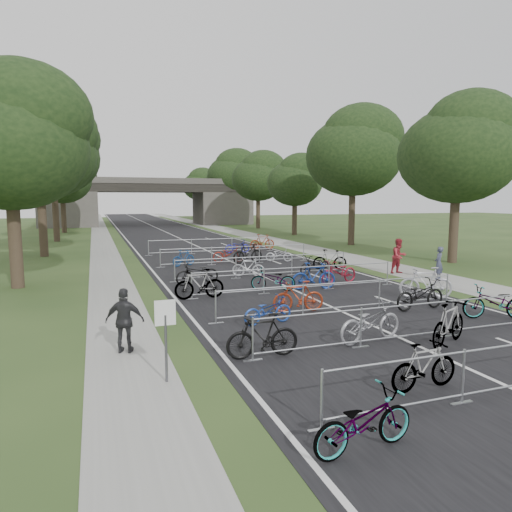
{
  "coord_description": "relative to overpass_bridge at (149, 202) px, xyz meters",
  "views": [
    {
      "loc": [
        -8.16,
        -6.63,
        3.97
      ],
      "look_at": [
        -0.47,
        14.97,
        1.1
      ],
      "focal_mm": 32.0,
      "sensor_mm": 36.0,
      "label": 1
    }
  ],
  "objects": [
    {
      "name": "road",
      "position": [
        0.0,
        -15.0,
        -3.53
      ],
      "size": [
        11.0,
        140.0,
        0.01
      ],
      "primitive_type": "cube",
      "color": "black",
      "rests_on": "ground"
    },
    {
      "name": "sidewalk_right",
      "position": [
        8.0,
        -15.0,
        -3.53
      ],
      "size": [
        3.0,
        140.0,
        0.01
      ],
      "primitive_type": "cube",
      "color": "gray",
      "rests_on": "ground"
    },
    {
      "name": "sidewalk_left",
      "position": [
        -7.5,
        -15.0,
        -3.53
      ],
      "size": [
        2.0,
        140.0,
        0.01
      ],
      "primitive_type": "cube",
      "color": "gray",
      "rests_on": "ground"
    },
    {
      "name": "lane_markings",
      "position": [
        0.0,
        -15.0,
        -3.53
      ],
      "size": [
        0.12,
        140.0,
        0.0
      ],
      "primitive_type": "cube",
      "color": "silver",
      "rests_on": "ground"
    },
    {
      "name": "overpass_bridge",
      "position": [
        0.0,
        0.0,
        0.0
      ],
      "size": [
        31.0,
        8.0,
        7.05
      ],
      "color": "#4C4844",
      "rests_on": "ground"
    },
    {
      "name": "park_sign",
      "position": [
        -6.8,
        -62.0,
        -2.27
      ],
      "size": [
        0.45,
        0.06,
        1.83
      ],
      "color": "#4C4C51",
      "rests_on": "ground"
    },
    {
      "name": "tree_left_0",
      "position": [
        -11.39,
        -49.07,
        2.96
      ],
      "size": [
        6.72,
        6.72,
        10.25
      ],
      "color": "#33261C",
      "rests_on": "ground"
    },
    {
      "name": "tree_right_0",
      "position": [
        13.11,
        -49.07,
        3.39
      ],
      "size": [
        7.17,
        7.17,
        10.93
      ],
      "color": "#33261C",
      "rests_on": "ground"
    },
    {
      "name": "tree_left_1",
      "position": [
        -11.39,
        -37.07,
        3.77
      ],
      "size": [
        7.56,
        7.56,
        11.53
      ],
      "color": "#33261C",
      "rests_on": "ground"
    },
    {
      "name": "tree_right_1",
      "position": [
        13.11,
        -37.07,
        4.37
      ],
      "size": [
        8.18,
        8.18,
        12.47
      ],
      "color": "#33261C",
      "rests_on": "ground"
    },
    {
      "name": "tree_left_2",
      "position": [
        -11.39,
        -25.07,
        4.58
      ],
      "size": [
        8.4,
        8.4,
        12.81
      ],
      "color": "#33261C",
      "rests_on": "ground"
    },
    {
      "name": "tree_right_2",
      "position": [
        13.11,
        -25.07,
        2.41
      ],
      "size": [
        6.16,
        6.16,
        9.39
      ],
      "color": "#33261C",
      "rests_on": "ground"
    },
    {
      "name": "tree_left_3",
      "position": [
        -11.39,
        -13.07,
        2.96
      ],
      "size": [
        6.72,
        6.72,
        10.25
      ],
      "color": "#33261C",
      "rests_on": "ground"
    },
    {
      "name": "tree_right_3",
      "position": [
        13.11,
        -13.07,
        3.39
      ],
      "size": [
        7.17,
        7.17,
        10.93
      ],
      "color": "#33261C",
      "rests_on": "ground"
    },
    {
      "name": "tree_left_4",
      "position": [
        -11.39,
        -1.07,
        3.77
      ],
      "size": [
        7.56,
        7.56,
        11.53
      ],
      "color": "#33261C",
      "rests_on": "ground"
    },
    {
      "name": "tree_right_4",
      "position": [
        13.11,
        -1.07,
        4.37
      ],
      "size": [
        8.18,
        8.18,
        12.47
      ],
      "color": "#33261C",
      "rests_on": "ground"
    },
    {
      "name": "tree_left_5",
      "position": [
        -11.39,
        10.93,
        4.58
      ],
      "size": [
        8.4,
        8.4,
        12.81
      ],
      "color": "#33261C",
      "rests_on": "ground"
    },
    {
      "name": "tree_right_5",
      "position": [
        13.11,
        10.93,
        2.41
      ],
      "size": [
        6.16,
        6.16,
        9.39
      ],
      "color": "#33261C",
      "rests_on": "ground"
    },
    {
      "name": "tree_left_6",
      "position": [
        -11.39,
        22.93,
        2.96
      ],
      "size": [
        6.72,
        6.72,
        10.25
      ],
      "color": "#33261C",
      "rests_on": "ground"
    },
    {
      "name": "tree_right_6",
      "position": [
        13.11,
        22.93,
        3.39
      ],
      "size": [
        7.17,
        7.17,
        10.93
      ],
      "color": "#33261C",
      "rests_on": "ground"
    },
    {
      "name": "barrier_row_1",
      "position": [
        0.0,
        -61.4,
        -2.99
      ],
      "size": [
        9.7,
        0.08,
        1.1
      ],
      "color": "#A6A9AE",
      "rests_on": "ground"
    },
    {
      "name": "barrier_row_2",
      "position": [
        0.0,
        -57.8,
        -2.99
      ],
      "size": [
        9.7,
        0.08,
        1.1
      ],
      "color": "#A6A9AE",
      "rests_on": "ground"
    },
    {
      "name": "barrier_row_3",
      "position": [
        0.0,
        -54.0,
        -2.99
      ],
      "size": [
        9.7,
        0.08,
        1.1
      ],
      "color": "#A6A9AE",
      "rests_on": "ground"
    },
    {
      "name": "barrier_row_4",
      "position": [
        0.0,
        -50.0,
        -2.99
      ],
      "size": [
        9.7,
        0.08,
        1.1
      ],
      "color": "#A6A9AE",
      "rests_on": "ground"
    },
    {
      "name": "barrier_row_5",
      "position": [
        0.0,
        -45.0,
        -2.99
      ],
      "size": [
        9.7,
        0.08,
        1.1
      ],
      "color": "#A6A9AE",
      "rests_on": "ground"
    },
    {
      "name": "barrier_row_6",
      "position": [
        0.0,
        -39.0,
        -2.99
      ],
      "size": [
        9.7,
        0.08,
        1.1
      ],
      "color": "#A6A9AE",
      "rests_on": "ground"
    },
    {
      "name": "bike_0",
      "position": [
        -4.3,
        -65.83,
        -3.04
      ],
      "size": [
        1.94,
        0.87,
        0.99
      ],
      "primitive_type": "imported",
      "rotation": [
        0.0,
        0.0,
        1.69
      ],
      "color": "#A6A9AE",
      "rests_on": "ground"
    },
    {
      "name": "bike_1",
      "position": [
        -1.81,
        -64.23,
        -3.02
      ],
      "size": [
        1.74,
        0.59,
        1.03
      ],
      "primitive_type": "imported",
      "rotation": [
        0.0,
        0.0,
        1.63
      ],
      "color": "#A6A9AE",
      "rests_on": "ground"
    },
    {
      "name": "bike_4",
      "position": [
        -4.3,
        -61.28,
        -2.97
      ],
      "size": [
        1.9,
        0.61,
        1.13
      ],
      "primitive_type": "imported",
      "rotation": [
        0.0,
        0.0,
        4.67
      ],
      "color": "black",
      "rests_on": "ground"
    },
    {
      "name": "bike_5",
      "position": [
        -1.03,
        -61.07,
        -2.96
      ],
      "size": [
        2.27,
        1.15,
        1.14
      ],
      "primitive_type": "imported",
      "rotation": [
        0.0,
        0.0,
        1.76
      ],
      "color": "gray",
      "rests_on": "ground"
    },
    {
      "name": "bike_6",
      "position": [
        0.83,
        -62.03,
        -2.94
      ],
      "size": [
        2.04,
        1.36,
        1.19
      ],
      "primitive_type": "imported",
      "rotation": [
        0.0,
        0.0,
        2.01
      ],
      "color": "#A6A9AE",
      "rests_on": "ground"
    },
    {
      "name": "bike_7",
      "position": [
        4.3,
        -60.37,
        -2.97
      ],
      "size": [
        2.26,
        1.52,
        1.12
      ],
      "primitive_type": "imported",
      "rotation": [
        0.0,
        0.0,
        4.31
      ],
      "color": "#A6A9AE",
      "rests_on": "ground"
    },
    {
      "name": "bike_8",
      "position": [
        -3.06,
        -58.42,
        -3.09
      ],
      "size": [
        1.77,
        0.85,
        0.89
      ],
      "primitive_type": "imported",
      "rotation": [
        0.0,
        0.0,
        1.72
      ],
      "color": "#1B3D98",
      "rests_on": "ground"
    },
    {
      "name": "bike_9",
      "position": [
        -1.48,
        -57.32,
        -2.98
      ],
      "size": [
        1.9,
        0.77,
        1.11
      ],
      "primitive_type": "imported",
      "rotation": [
        0.0,
        0.0,
        4.57
      ],
      "color": "maroon",
      "rests_on": "ground"
    },
    {
      "name": "bike_10",
      "position": [
        2.78,
        -58.48,
        -2.98
      ],
      "size": [
        2.17,
        0.91,
        1.11
      ],
      "primitive_type": "imported",
      "rotation": [
        0.0,
        0.0,
        1.65
      ],
      "color": "black",
      "rests_on": "ground"
    },
    {
      "name": "bike_11",
      "position": [
        4.3,
        -56.96,
        -2.9
      ],
      "size": [
        2.16,
        1.4,
        1.26
      ],
      "primitive_type": "imported",
      "rotation": [
        0.0,
        0.0,
        4.29
      ],
      "color": "#B5B5BD",
      "rests_on": "ground"
    },
    {
      "name": "bike_12",
      "position": [
        -4.3,
        -54.06,
        -2.93
      ],
      "size": [
        2.0,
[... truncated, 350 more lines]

